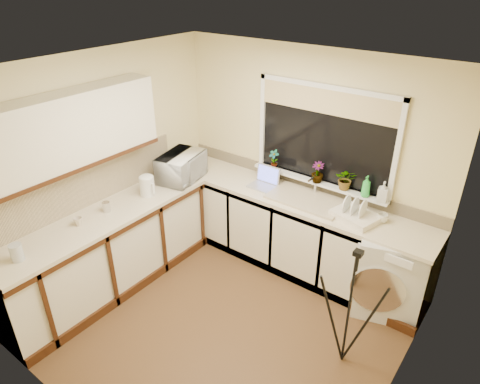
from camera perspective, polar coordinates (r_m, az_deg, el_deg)
name	(u,v)px	position (r m, az deg, el deg)	size (l,w,h in m)	color
floor	(224,320)	(4.49, -2.17, -16.56)	(3.20, 3.20, 0.00)	#513520
ceiling	(218,72)	(3.28, -2.96, 15.61)	(3.20, 3.20, 0.00)	white
wall_back	(306,159)	(4.86, 8.76, 4.29)	(3.20, 3.20, 0.00)	beige
wall_front	(69,314)	(2.97, -21.72, -14.86)	(3.20, 3.20, 0.00)	beige
wall_left	(105,168)	(4.81, -17.49, 3.00)	(3.00, 3.00, 0.00)	beige
wall_right	(406,289)	(3.16, 21.18, -11.89)	(3.00, 3.00, 0.00)	beige
base_cabinet_back	(265,222)	(5.14, 3.33, -4.00)	(2.55, 0.60, 0.86)	silver
base_cabinet_left	(111,253)	(4.83, -16.79, -7.70)	(0.54, 2.40, 0.86)	silver
worktop_back	(290,197)	(4.77, 6.71, -0.64)	(3.20, 0.60, 0.04)	beige
worktop_left	(104,217)	(4.59, -17.56, -3.12)	(0.60, 2.40, 0.04)	beige
upper_cabinet	(66,132)	(4.25, -22.08, 7.37)	(0.28, 1.90, 0.70)	silver
splashback_left	(83,187)	(4.69, -20.10, 0.58)	(0.02, 2.40, 0.45)	beige
splashback_back	(304,180)	(4.96, 8.48, 1.55)	(3.20, 0.02, 0.14)	beige
window_glass	(324,136)	(4.64, 11.13, 7.28)	(1.50, 0.02, 1.00)	black
window_blind	(327,102)	(4.51, 11.42, 11.66)	(1.50, 0.02, 0.25)	tan
windowsill	(318,182)	(4.80, 10.27, 1.35)	(1.60, 0.14, 0.03)	white
sink	(307,199)	(4.67, 8.84, -0.99)	(0.82, 0.46, 0.03)	tan
faucet	(315,185)	(4.77, 9.98, 0.98)	(0.03, 0.03, 0.24)	silver
washing_machine	(390,271)	(4.61, 19.22, -9.91)	(0.62, 0.60, 0.87)	silver
laptop	(265,181)	(4.92, 3.32, 1.48)	(0.30, 0.26, 0.22)	#A7A8AF
kettle	(147,186)	(4.80, -12.22, 0.76)	(0.16, 0.16, 0.21)	white
dish_rack	(355,216)	(4.44, 15.06, -3.10)	(0.43, 0.32, 0.06)	silver
tripod	(349,309)	(3.84, 14.32, -14.82)	(0.59, 0.59, 1.19)	black
glass_jug	(17,252)	(4.16, -27.51, -7.13)	(0.11, 0.11, 0.16)	#B6BAC1
steel_jar	(106,207)	(4.61, -17.30, -1.89)	(0.08, 0.08, 0.11)	silver
microwave	(181,167)	(5.07, -7.77, 3.32)	(0.57, 0.39, 0.32)	white
plant_a	(274,160)	(4.96, 4.52, 4.31)	(0.12, 0.08, 0.23)	#999999
plant_c	(318,172)	(4.71, 10.25, 2.59)	(0.13, 0.13, 0.23)	#999999
plant_d	(346,179)	(4.62, 13.87, 1.67)	(0.21, 0.18, 0.24)	#999999
soap_bottle_green	(366,186)	(4.53, 16.39, 0.72)	(0.09, 0.09, 0.23)	green
soap_bottle_clear	(383,192)	(4.49, 18.45, 0.06)	(0.10, 0.10, 0.21)	#999999
cup_back	(382,218)	(4.46, 18.35, -3.29)	(0.11, 0.11, 0.09)	silver
cup_left	(78,221)	(4.47, -20.66, -3.68)	(0.09, 0.09, 0.08)	beige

